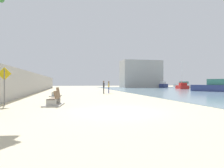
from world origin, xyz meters
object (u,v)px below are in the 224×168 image
Objects in this scene: bench_near at (54,102)px; boat_distant at (182,86)px; person_standing at (109,86)px; boat_mid_bay at (160,85)px; bench_far at (56,94)px; boat_far_left at (212,87)px; pedestrian_sign at (4,82)px; person_walking at (104,86)px; boat_nearest at (182,85)px.

boat_distant reaches higher than bench_near.
boat_distant is (20.51, 14.14, -0.37)m from person_standing.
boat_distant is 1.21× the size of boat_mid_bay.
bench_far is 25.01m from boat_far_left.
boat_far_left is at bearing 26.33° from pedestrian_sign.
boat_nearest is at bearing 41.35° from person_walking.
boat_distant reaches higher than boat_mid_bay.
boat_nearest is (25.95, 22.58, -0.25)m from person_standing.
boat_far_left reaches higher than boat_nearest.
bench_far is at bearing -149.73° from person_standing.
boat_distant is 2.67× the size of pedestrian_sign.
pedestrian_sign is (-2.73, -8.31, 1.33)m from bench_far.
boat_far_left reaches higher than bench_near.
pedestrian_sign is at bearing -127.82° from person_standing.
bench_far is 1.26× the size of person_walking.
boat_mid_bay is (3.81, 26.09, -0.04)m from boat_far_left.
pedestrian_sign is (-35.47, -34.86, 0.82)m from boat_nearest.
person_walking is at bearing -128.32° from boat_mid_bay.
pedestrian_sign reaches higher than bench_far.
pedestrian_sign is at bearing -127.54° from person_walking.
boat_far_left reaches higher than boat_mid_bay.
person_walking is 26.25m from boat_distant.
person_standing is 24.91m from boat_distant.
person_standing is at bearing 30.27° from bench_far.
pedestrian_sign is at bearing -108.17° from bench_far.
boat_far_left is at bearing 11.89° from bench_far.
bench_far is 0.35× the size of boat_far_left.
person_walking is (5.90, 2.92, 0.79)m from bench_far.
person_walking is 1.03× the size of person_standing.
bench_near is at bearing -149.56° from boat_far_left.
boat_far_left is at bearing -98.31° from boat_mid_bay.
boat_nearest is (32.31, 35.52, 0.51)m from bench_near.
person_walking is 0.70× the size of pedestrian_sign.
bench_far is 0.33× the size of boat_distant.
person_walking is 14.18m from pedestrian_sign.
boat_mid_bay is at bearing 47.85° from bench_far.
bench_near is 0.33× the size of boat_distant.
person_walking is 0.26× the size of boat_distant.
pedestrian_sign reaches higher than person_walking.
boat_distant reaches higher than person_walking.
person_standing is 0.25× the size of boat_distant.
boat_mid_bay is (28.28, 31.24, 0.53)m from bench_far.
person_walking is 1.38m from person_standing.
person_walking is at bearing -138.65° from boat_nearest.
pedestrian_sign is (-30.04, -26.42, 0.95)m from boat_distant.
boat_distant is 13.17m from boat_mid_bay.
person_walking is at bearing 65.32° from bench_near.
bench_far is 0.39× the size of boat_nearest.
pedestrian_sign reaches higher than boat_mid_bay.
pedestrian_sign is at bearing 168.18° from bench_near.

